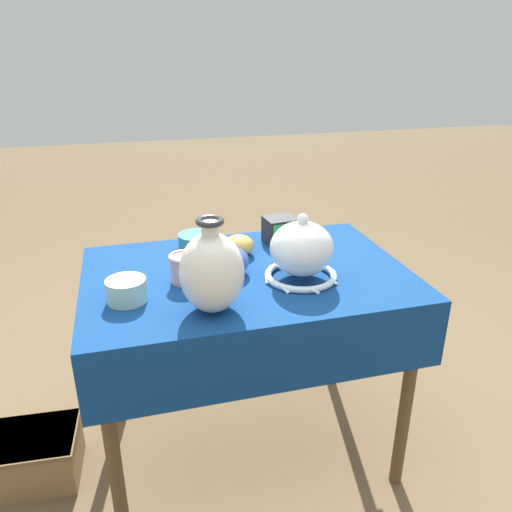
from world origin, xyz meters
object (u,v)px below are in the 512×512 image
bowl_shallow_ochre (239,245)px  vase_dome_bell (302,252)px  pot_squat_teal (197,242)px  pot_squat_celadon (127,290)px  wooden_crate (34,455)px  vase_tall_bulbous (212,272)px  jar_round_cobalt (229,260)px  cup_wide_rose (185,267)px  mosaic_tile_box (281,230)px

bowl_shallow_ochre → vase_dome_bell: bearing=-59.0°
vase_dome_bell → pot_squat_teal: bearing=131.1°
pot_squat_celadon → wooden_crate: size_ratio=0.36×
vase_tall_bulbous → pot_squat_teal: size_ratio=2.07×
jar_round_cobalt → cup_wide_rose: 0.16m
pot_squat_teal → wooden_crate: bearing=-165.0°
vase_tall_bulbous → pot_squat_teal: 0.48m
vase_dome_bell → cup_wide_rose: 0.38m
cup_wide_rose → pot_squat_teal: bearing=73.3°
jar_round_cobalt → vase_dome_bell: bearing=-25.1°
wooden_crate → cup_wide_rose: bearing=-4.3°
vase_tall_bulbous → mosaic_tile_box: (0.35, 0.46, -0.07)m
vase_tall_bulbous → bowl_shallow_ochre: vase_tall_bulbous is taller
bowl_shallow_ochre → cup_wide_rose: (-0.22, -0.17, 0.01)m
vase_dome_bell → cup_wide_rose: size_ratio=2.43×
pot_squat_celadon → cup_wide_rose: (0.19, 0.09, 0.02)m
cup_wide_rose → mosaic_tile_box: bearing=32.0°
pot_squat_teal → mosaic_tile_box: bearing=-1.3°
pot_squat_teal → cup_wide_rose: cup_wide_rose is taller
jar_round_cobalt → wooden_crate: (-0.74, 0.06, -0.72)m
vase_tall_bulbous → bowl_shallow_ochre: 0.43m
pot_squat_teal → cup_wide_rose: size_ratio=1.32×
mosaic_tile_box → pot_squat_teal: (-0.33, 0.01, -0.02)m
mosaic_tile_box → cup_wide_rose: mosaic_tile_box is taller
pot_squat_celadon → pot_squat_teal: bearing=52.8°
vase_tall_bulbous → wooden_crate: (-0.64, 0.29, -0.80)m
vase_tall_bulbous → jar_round_cobalt: vase_tall_bulbous is taller
vase_dome_bell → pot_squat_celadon: 0.56m
vase_tall_bulbous → cup_wide_rose: bearing=104.3°
vase_dome_bell → wooden_crate: bearing=170.5°
pot_squat_celadon → bowl_shallow_ochre: (0.41, 0.26, 0.00)m
wooden_crate → pot_squat_celadon: bearing=-19.6°
vase_dome_bell → jar_round_cobalt: bearing=154.9°
pot_squat_teal → vase_tall_bulbous: bearing=-93.0°
vase_tall_bulbous → pot_squat_celadon: (-0.24, 0.12, -0.09)m
bowl_shallow_ochre → wooden_crate: (-0.80, -0.09, -0.71)m
pot_squat_celadon → vase_dome_bell: bearing=1.3°
pot_squat_celadon → wooden_crate: bearing=156.6°
vase_tall_bulbous → wooden_crate: vase_tall_bulbous is taller
jar_round_cobalt → pot_squat_teal: size_ratio=0.97×
cup_wide_rose → bowl_shallow_ochre: bearing=38.4°
mosaic_tile_box → vase_tall_bulbous: bearing=-133.6°
jar_round_cobalt → pot_squat_celadon: bearing=-161.4°
vase_dome_bell → vase_tall_bulbous: bearing=-157.2°
vase_tall_bulbous → pot_squat_celadon: bearing=153.2°
vase_dome_bell → pot_squat_celadon: vase_dome_bell is taller
pot_squat_celadon → pot_squat_teal: (0.26, 0.35, -0.00)m
vase_tall_bulbous → bowl_shallow_ochre: size_ratio=2.52×
pot_squat_teal → cup_wide_rose: (-0.08, -0.26, 0.02)m
vase_dome_bell → mosaic_tile_box: vase_dome_bell is taller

